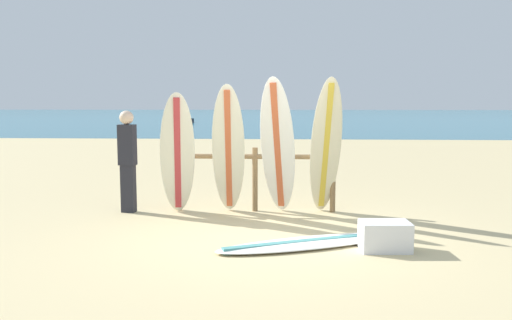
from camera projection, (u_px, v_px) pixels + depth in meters
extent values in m
plane|color=#CCB784|center=(268.00, 237.00, 7.04)|extent=(120.00, 120.00, 0.00)
cube|color=teal|center=(283.00, 115.00, 64.57)|extent=(120.00, 80.00, 0.01)
cylinder|color=olive|center=(178.00, 179.00, 8.72)|extent=(0.09, 0.09, 1.07)
cylinder|color=olive|center=(255.00, 179.00, 8.65)|extent=(0.09, 0.09, 1.07)
cylinder|color=olive|center=(333.00, 180.00, 8.58)|extent=(0.09, 0.09, 1.07)
cylinder|color=olive|center=(255.00, 157.00, 8.61)|extent=(2.68, 0.08, 0.08)
ellipsoid|color=silver|center=(177.00, 154.00, 8.29)|extent=(0.67, 0.75, 1.98)
cube|color=#B73338|center=(177.00, 154.00, 8.29)|extent=(0.22, 0.62, 1.83)
ellipsoid|color=silver|center=(228.00, 150.00, 8.26)|extent=(0.58, 0.94, 2.10)
cube|color=#CC5933|center=(228.00, 150.00, 8.26)|extent=(0.15, 0.86, 1.94)
ellipsoid|color=white|center=(278.00, 147.00, 8.25)|extent=(0.69, 0.95, 2.22)
cube|color=#CC5933|center=(278.00, 147.00, 8.25)|extent=(0.24, 0.81, 2.04)
ellipsoid|color=beige|center=(326.00, 147.00, 8.27)|extent=(0.59, 0.87, 2.21)
cube|color=gold|center=(326.00, 147.00, 8.27)|extent=(0.18, 0.77, 2.04)
ellipsoid|color=white|center=(308.00, 243.00, 6.63)|extent=(2.48, 1.50, 0.07)
cube|color=teal|center=(308.00, 243.00, 6.63)|extent=(2.12, 0.98, 0.08)
cube|color=#26262D|center=(128.00, 189.00, 8.59)|extent=(0.24, 0.18, 0.79)
cube|color=#26262D|center=(127.00, 145.00, 8.51)|extent=(0.29, 0.21, 0.67)
sphere|color=beige|center=(126.00, 118.00, 8.45)|extent=(0.23, 0.23, 0.23)
cube|color=#333842|center=(181.00, 120.00, 44.25)|extent=(2.35, 2.38, 0.35)
cube|color=silver|center=(181.00, 116.00, 44.21)|extent=(1.08, 1.08, 0.36)
cube|color=white|center=(385.00, 236.00, 6.40)|extent=(0.62, 0.44, 0.36)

